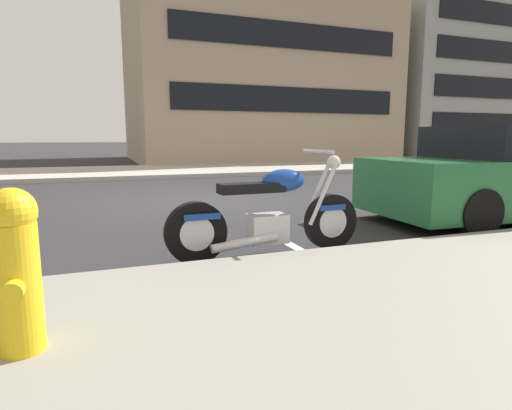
# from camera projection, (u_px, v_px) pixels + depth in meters

# --- Properties ---
(ground_plane) EXTENTS (260.00, 260.00, 0.00)m
(ground_plane) POSITION_uv_depth(u_px,v_px,m) (208.00, 199.00, 8.52)
(ground_plane) COLOR #28282B
(sidewalk_far_curb) EXTENTS (120.00, 5.00, 0.14)m
(sidewalk_far_curb) POSITION_uv_depth(u_px,v_px,m) (427.00, 164.00, 19.17)
(sidewalk_far_curb) COLOR #ADA89E
(sidewalk_far_curb) RESTS_ON ground
(parking_stall_stripe) EXTENTS (0.12, 2.20, 0.01)m
(parking_stall_stripe) POSITION_uv_depth(u_px,v_px,m) (291.00, 245.00, 4.89)
(parking_stall_stripe) COLOR silver
(parking_stall_stripe) RESTS_ON ground
(parked_motorcycle) EXTENTS (2.15, 0.62, 1.11)m
(parked_motorcycle) POSITION_uv_depth(u_px,v_px,m) (270.00, 216.00, 4.40)
(parked_motorcycle) COLOR black
(parked_motorcycle) RESTS_ON ground
(fire_hydrant) EXTENTS (0.24, 0.36, 0.85)m
(fire_hydrant) POSITION_uv_depth(u_px,v_px,m) (16.00, 266.00, 2.11)
(fire_hydrant) COLOR gold
(fire_hydrant) RESTS_ON sidewalk_near_curb
(townhouse_behind_pole) EXTENTS (12.76, 11.85, 13.31)m
(townhouse_behind_pole) POSITION_uv_depth(u_px,v_px,m) (247.00, 41.00, 23.69)
(townhouse_behind_pole) COLOR tan
(townhouse_behind_pole) RESTS_ON ground
(townhouse_near_left) EXTENTS (9.88, 11.50, 9.20)m
(townhouse_near_left) POSITION_uv_depth(u_px,v_px,m) (421.00, 87.00, 28.09)
(townhouse_near_left) COLOR #939993
(townhouse_near_left) RESTS_ON ground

